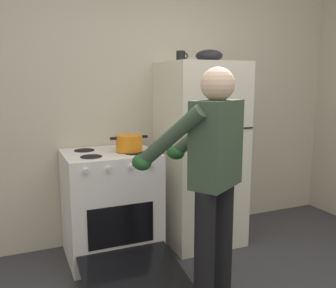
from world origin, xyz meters
The scene contains 7 objects.
kitchen_wall_back centered at (0.00, 1.95, 1.35)m, with size 6.00×0.10×2.70m, color beige.
refrigerator centered at (0.44, 1.57, 0.84)m, with size 0.68×0.72×1.68m.
stove_range centered at (-0.43, 1.55, 0.45)m, with size 0.76×1.22×0.93m.
person_cook centered at (-0.03, 0.55, 0.96)m, with size 0.68×0.74×1.60m.
red_pot centered at (-0.27, 1.52, 1.00)m, with size 0.32×0.22×0.14m.
coffee_mug centered at (0.26, 1.62, 1.73)m, with size 0.11×0.08×0.10m.
mixing_bowl centered at (0.52, 1.57, 1.73)m, with size 0.25×0.25×0.11m, color black.
Camera 1 is at (-1.17, -1.44, 1.52)m, focal length 39.64 mm.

